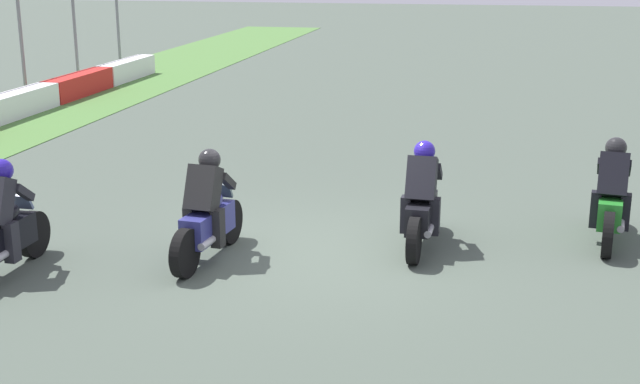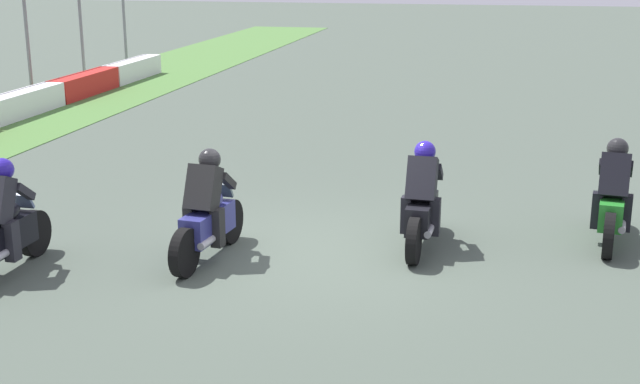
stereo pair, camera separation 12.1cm
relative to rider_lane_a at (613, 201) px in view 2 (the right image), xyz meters
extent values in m
plane|color=#465247|center=(-1.31, 3.99, -0.62)|extent=(120.00, 120.00, 0.00)
cube|color=white|center=(7.10, 13.55, -0.30)|extent=(3.30, 0.60, 0.64)
cube|color=red|center=(10.46, 13.55, -0.30)|extent=(3.30, 0.60, 0.64)
cube|color=white|center=(13.83, 13.55, -0.30)|extent=(3.30, 0.60, 0.64)
cylinder|color=slate|center=(9.93, 14.93, 0.83)|extent=(0.10, 0.10, 2.91)
cylinder|color=slate|center=(13.14, 14.93, 0.83)|extent=(0.10, 0.10, 2.91)
cylinder|color=slate|center=(16.35, 14.93, 0.83)|extent=(0.10, 0.10, 2.91)
cylinder|color=black|center=(0.70, -0.09, -0.30)|extent=(0.65, 0.23, 0.64)
cylinder|color=black|center=(-0.69, 0.10, -0.30)|extent=(0.65, 0.23, 0.64)
cube|color=#27852A|center=(0.00, 0.00, -0.12)|extent=(1.13, 0.47, 0.40)
ellipsoid|color=#27852A|center=(0.10, -0.01, 0.18)|extent=(0.52, 0.36, 0.24)
cube|color=red|center=(-0.50, 0.07, -0.10)|extent=(0.08, 0.17, 0.08)
cylinder|color=#A5A5AD|center=(-0.36, -0.11, -0.25)|extent=(0.43, 0.16, 0.10)
cube|color=black|center=(-0.10, 0.01, 0.40)|extent=(0.53, 0.46, 0.66)
sphere|color=#232325|center=(0.12, -0.02, 0.74)|extent=(0.34, 0.34, 0.30)
cube|color=#55986E|center=(0.50, -0.07, 0.22)|extent=(0.19, 0.28, 0.23)
cube|color=black|center=(-0.09, 0.22, -0.12)|extent=(0.20, 0.16, 0.52)
cube|color=black|center=(-0.14, -0.18, -0.12)|extent=(0.20, 0.16, 0.52)
cube|color=black|center=(0.31, 0.14, 0.42)|extent=(0.40, 0.15, 0.31)
cube|color=black|center=(0.26, -0.22, 0.42)|extent=(0.40, 0.15, 0.31)
cylinder|color=black|center=(-0.07, 2.60, -0.30)|extent=(0.65, 0.17, 0.64)
cylinder|color=black|center=(-1.47, 2.66, -0.30)|extent=(0.65, 0.17, 0.64)
cube|color=black|center=(-0.77, 2.63, -0.12)|extent=(1.11, 0.37, 0.40)
ellipsoid|color=black|center=(-0.67, 2.62, 0.18)|extent=(0.49, 0.32, 0.24)
cube|color=red|center=(-1.28, 2.65, -0.10)|extent=(0.07, 0.16, 0.08)
cylinder|color=#A5A5AD|center=(-1.12, 2.48, -0.25)|extent=(0.42, 0.12, 0.10)
cube|color=black|center=(-0.87, 2.63, 0.40)|extent=(0.50, 0.42, 0.66)
sphere|color=#291B9C|center=(-0.65, 2.62, 0.74)|extent=(0.31, 0.31, 0.30)
cube|color=teal|center=(-0.27, 2.61, 0.22)|extent=(0.17, 0.27, 0.23)
cube|color=black|center=(-0.88, 2.83, -0.12)|extent=(0.19, 0.15, 0.52)
cube|color=black|center=(-0.90, 2.43, -0.12)|extent=(0.19, 0.15, 0.52)
cube|color=black|center=(-0.48, 2.79, 0.42)|extent=(0.39, 0.12, 0.31)
cube|color=black|center=(-0.50, 2.43, 0.42)|extent=(0.39, 0.12, 0.31)
cylinder|color=black|center=(-1.16, 5.32, -0.30)|extent=(0.65, 0.21, 0.64)
cylinder|color=black|center=(-2.55, 5.48, -0.30)|extent=(0.65, 0.21, 0.64)
cube|color=navy|center=(-1.85, 5.40, -0.12)|extent=(1.13, 0.44, 0.40)
ellipsoid|color=navy|center=(-1.75, 5.39, 0.18)|extent=(0.51, 0.35, 0.24)
cube|color=red|center=(-2.36, 5.45, -0.10)|extent=(0.08, 0.17, 0.08)
cylinder|color=#A5A5AD|center=(-2.22, 5.28, -0.25)|extent=(0.43, 0.15, 0.10)
cube|color=black|center=(-1.95, 5.41, 0.40)|extent=(0.53, 0.45, 0.66)
sphere|color=#232325|center=(-1.73, 5.39, 0.74)|extent=(0.33, 0.33, 0.30)
cube|color=#45565C|center=(-1.36, 5.34, 0.22)|extent=(0.18, 0.28, 0.23)
cube|color=black|center=(-1.95, 5.61, -0.12)|extent=(0.19, 0.16, 0.52)
cube|color=black|center=(-2.00, 5.21, -0.12)|extent=(0.19, 0.16, 0.52)
cube|color=black|center=(-1.56, 5.55, 0.42)|extent=(0.39, 0.14, 0.31)
cube|color=black|center=(-1.60, 5.19, 0.42)|extent=(0.39, 0.14, 0.31)
cylinder|color=black|center=(-2.24, 7.77, -0.30)|extent=(0.64, 0.15, 0.64)
cube|color=black|center=(-2.94, 7.78, -0.12)|extent=(1.11, 0.34, 0.40)
ellipsoid|color=black|center=(-2.84, 7.78, 0.18)|extent=(0.49, 0.31, 0.24)
cylinder|color=#A5A5AD|center=(-3.29, 7.63, -0.25)|extent=(0.42, 0.11, 0.10)
sphere|color=#291B9C|center=(-2.82, 7.78, 0.74)|extent=(0.31, 0.31, 0.30)
cube|color=slate|center=(-2.44, 7.77, 0.22)|extent=(0.16, 0.26, 0.23)
cube|color=#232329|center=(-3.07, 7.59, -0.12)|extent=(0.18, 0.14, 0.52)
cube|color=#232329|center=(-2.66, 7.96, 0.42)|extent=(0.39, 0.11, 0.31)
cube|color=#232329|center=(-2.67, 7.60, 0.42)|extent=(0.39, 0.11, 0.31)
camera|label=1|loc=(-12.26, 1.71, 3.39)|focal=47.89mm
camera|label=2|loc=(-12.23, 1.59, 3.39)|focal=47.89mm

